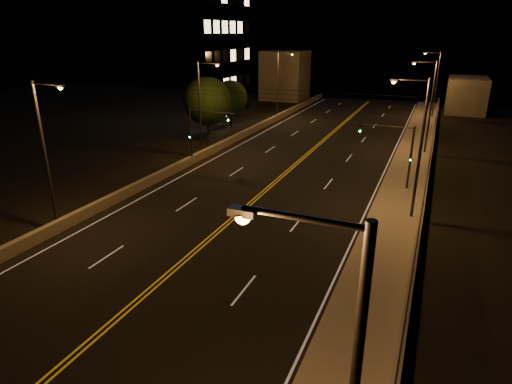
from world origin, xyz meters
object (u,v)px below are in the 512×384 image
at_px(streetlight_5, 202,104).
at_px(building_tower, 155,14).
at_px(tree_1, 231,97).
at_px(streetlight_6, 279,81).
at_px(streetlight_3, 435,81).
at_px(streetlight_2, 429,102).
at_px(traffic_signal_right, 398,149).
at_px(streetlight_1, 417,142).
at_px(traffic_signal_left, 200,130).
at_px(tree_0, 207,101).
at_px(streetlight_4, 47,149).

bearing_deg(streetlight_5, building_tower, 134.82).
distance_m(streetlight_5, tree_1, 16.41).
bearing_deg(streetlight_6, tree_1, -120.98).
bearing_deg(building_tower, streetlight_3, 21.72).
height_order(streetlight_2, streetlight_6, same).
bearing_deg(building_tower, streetlight_2, -10.61).
bearing_deg(traffic_signal_right, tree_1, 142.92).
height_order(streetlight_5, traffic_signal_right, streetlight_5).
distance_m(streetlight_1, traffic_signal_left, 21.24).
bearing_deg(traffic_signal_left, streetlight_1, -16.37).
bearing_deg(streetlight_5, tree_0, 114.77).
bearing_deg(streetlight_1, streetlight_5, 158.07).
bearing_deg(streetlight_2, traffic_signal_right, -97.03).
height_order(streetlight_2, building_tower, building_tower).
relative_size(streetlight_5, building_tower, 0.31).
distance_m(streetlight_1, streetlight_2, 18.89).
bearing_deg(traffic_signal_left, building_tower, 132.64).
height_order(streetlight_6, building_tower, building_tower).
bearing_deg(traffic_signal_right, streetlight_2, 82.97).
bearing_deg(tree_1, tree_0, -80.63).
xyz_separation_m(streetlight_3, streetlight_5, (-21.48, -33.03, 0.00)).
xyz_separation_m(traffic_signal_right, building_tower, (-37.31, 20.22, 11.51)).
xyz_separation_m(traffic_signal_right, tree_1, (-24.34, 18.40, 0.42)).
bearing_deg(streetlight_6, building_tower, -162.16).
bearing_deg(streetlight_3, tree_1, -146.27).
relative_size(traffic_signal_left, tree_0, 0.73).
bearing_deg(building_tower, streetlight_1, -33.94).
bearing_deg(streetlight_6, traffic_signal_right, -52.42).
bearing_deg(tree_1, streetlight_1, -43.20).
height_order(tree_0, tree_1, tree_0).
height_order(streetlight_2, streetlight_3, same).
bearing_deg(tree_0, traffic_signal_right, -21.55).
bearing_deg(streetlight_1, tree_1, 136.80).
xyz_separation_m(streetlight_3, tree_1, (-25.94, -17.32, -1.64)).
bearing_deg(streetlight_5, traffic_signal_left, -66.03).
height_order(streetlight_5, tree_1, streetlight_5).
relative_size(traffic_signal_left, building_tower, 0.18).
relative_size(streetlight_4, streetlight_6, 1.00).
height_order(building_tower, tree_0, building_tower).
bearing_deg(streetlight_3, traffic_signal_right, -92.56).
relative_size(streetlight_4, streetlight_5, 1.00).
distance_m(traffic_signal_right, traffic_signal_left, 18.69).
bearing_deg(streetlight_2, tree_0, -170.84).
xyz_separation_m(streetlight_4, tree_1, (-4.46, 35.32, -1.64)).
xyz_separation_m(streetlight_1, streetlight_5, (-21.48, 8.65, 0.00)).
relative_size(streetlight_2, traffic_signal_left, 1.76).
relative_size(streetlight_4, tree_0, 1.28).
relative_size(streetlight_6, tree_1, 1.55).
bearing_deg(tree_0, streetlight_4, -83.59).
bearing_deg(building_tower, tree_1, -8.02).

